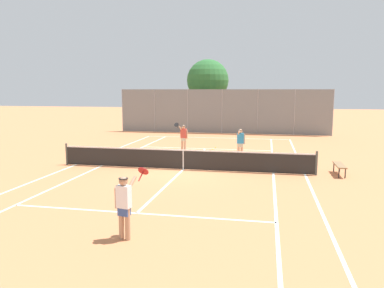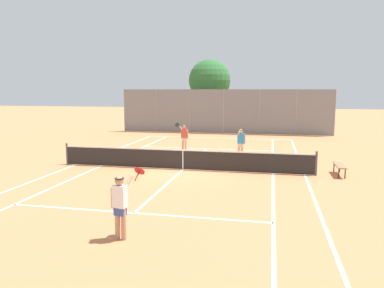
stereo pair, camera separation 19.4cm
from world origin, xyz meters
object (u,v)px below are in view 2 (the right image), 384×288
at_px(tree_behind_left, 210,81).
at_px(loose_tennis_ball_2, 213,149).
at_px(courtside_bench, 340,166).
at_px(player_near_side, 120,203).
at_px(player_far_right, 241,142).
at_px(loose_tennis_ball_4, 216,147).
at_px(loose_tennis_ball_1, 175,162).
at_px(tennis_net, 183,159).
at_px(player_far_left, 184,136).
at_px(loose_tennis_ball_3, 111,157).

bearing_deg(tree_behind_left, loose_tennis_ball_2, -79.50).
height_order(loose_tennis_ball_2, courtside_bench, courtside_bench).
bearing_deg(loose_tennis_ball_2, player_near_side, -90.52).
height_order(player_far_right, loose_tennis_ball_2, player_far_right).
bearing_deg(loose_tennis_ball_4, courtside_bench, -45.82).
bearing_deg(loose_tennis_ball_4, player_far_right, -61.83).
distance_m(loose_tennis_ball_1, courtside_bench, 7.85).
bearing_deg(loose_tennis_ball_2, loose_tennis_ball_4, 85.47).
bearing_deg(tennis_net, loose_tennis_ball_2, 85.06).
xyz_separation_m(loose_tennis_ball_1, courtside_bench, (7.74, -1.28, 0.38)).
relative_size(tennis_net, player_far_left, 6.76).
bearing_deg(tennis_net, courtside_bench, 2.31).
bearing_deg(tree_behind_left, loose_tennis_ball_4, -78.45).
xyz_separation_m(loose_tennis_ball_2, loose_tennis_ball_4, (0.06, 0.81, 0.00)).
bearing_deg(loose_tennis_ball_4, loose_tennis_ball_1, -104.47).
height_order(tennis_net, courtside_bench, tennis_net).
distance_m(player_far_left, loose_tennis_ball_2, 2.09).
height_order(tennis_net, loose_tennis_ball_3, tennis_net).
height_order(player_near_side, tree_behind_left, tree_behind_left).
height_order(player_far_right, loose_tennis_ball_3, player_far_right).
xyz_separation_m(player_near_side, loose_tennis_ball_2, (0.13, 14.36, -0.89)).
relative_size(tennis_net, player_far_right, 7.50).
bearing_deg(tree_behind_left, player_near_side, -85.43).
bearing_deg(loose_tennis_ball_3, loose_tennis_ball_1, -9.41).
distance_m(loose_tennis_ball_4, tree_behind_left, 12.38).
bearing_deg(courtside_bench, tennis_net, -177.69).
bearing_deg(loose_tennis_ball_2, tennis_net, -94.94).
xyz_separation_m(player_near_side, courtside_bench, (6.57, 8.61, -0.52)).
relative_size(loose_tennis_ball_4, courtside_bench, 0.04).
bearing_deg(player_near_side, loose_tennis_ball_2, 89.48).
relative_size(loose_tennis_ball_3, courtside_bench, 0.04).
bearing_deg(loose_tennis_ball_3, player_near_side, -64.68).
xyz_separation_m(tennis_net, loose_tennis_ball_3, (-4.59, 2.19, -0.48)).
bearing_deg(player_near_side, player_far_right, 80.33).
bearing_deg(courtside_bench, tree_behind_left, 115.92).
distance_m(courtside_bench, tree_behind_left, 20.29).
distance_m(loose_tennis_ball_1, loose_tennis_ball_3, 3.86).
bearing_deg(tree_behind_left, player_far_left, -87.42).
xyz_separation_m(loose_tennis_ball_2, tree_behind_left, (-2.25, 12.13, 4.45)).
bearing_deg(courtside_bench, loose_tennis_ball_3, 170.62).
bearing_deg(player_near_side, player_far_left, 96.49).
relative_size(tennis_net, loose_tennis_ball_2, 181.82).
bearing_deg(loose_tennis_ball_3, loose_tennis_ball_4, 41.99).
height_order(tennis_net, loose_tennis_ball_4, tennis_net).
distance_m(loose_tennis_ball_3, courtside_bench, 11.71).
bearing_deg(courtside_bench, player_far_left, 149.12).
distance_m(tennis_net, player_near_side, 8.35).
height_order(player_near_side, player_far_left, same).
bearing_deg(loose_tennis_ball_2, player_far_right, -53.86).
distance_m(loose_tennis_ball_3, loose_tennis_ball_4, 6.96).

